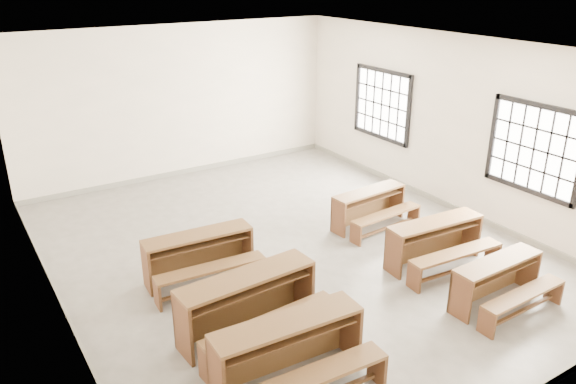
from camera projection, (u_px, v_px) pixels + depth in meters
room at (293, 120)px, 8.36m from camera, size 8.50×8.50×3.20m
desk_set_0 at (290, 349)px, 6.05m from camera, size 1.75×0.97×0.77m
desk_set_1 at (250, 301)px, 6.86m from camera, size 1.84×1.03×0.80m
desk_set_2 at (200, 254)px, 8.11m from camera, size 1.63×0.93×0.71m
desk_set_3 at (499, 279)px, 7.52m from camera, size 1.44×0.76×0.64m
desk_set_4 at (436, 240)px, 8.52m from camera, size 1.63×0.93×0.71m
desk_set_5 at (370, 206)px, 9.82m from camera, size 1.49×0.85×0.65m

